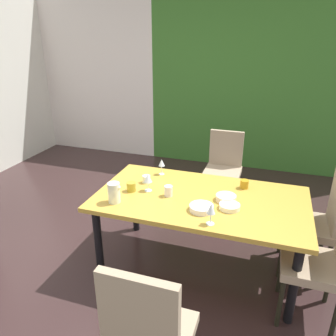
% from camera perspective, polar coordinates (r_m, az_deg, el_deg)
% --- Properties ---
extents(ground_plane, '(5.96, 5.53, 0.02)m').
position_cam_1_polar(ground_plane, '(3.54, -5.83, -14.12)').
color(ground_plane, '#312020').
extents(back_panel_interior, '(2.20, 0.10, 2.76)m').
position_cam_1_polar(back_panel_interior, '(6.16, -12.50, 15.44)').
color(back_panel_interior, silver).
rests_on(back_panel_interior, ground_plane).
extents(garden_window_panel, '(3.76, 0.10, 2.76)m').
position_cam_1_polar(garden_window_panel, '(5.33, 17.38, 13.91)').
color(garden_window_panel, '#376C28').
rests_on(garden_window_panel, ground_plane).
extents(dining_table, '(1.84, 1.02, 0.76)m').
position_cam_1_polar(dining_table, '(2.94, 5.65, -6.42)').
color(dining_table, gold).
rests_on(dining_table, ground_plane).
extents(chair_head_near, '(0.44, 0.44, 1.06)m').
position_cam_1_polar(chair_head_near, '(2.00, -3.53, -26.94)').
color(chair_head_near, gray).
rests_on(chair_head_near, ground_plane).
extents(chair_right_near, '(0.44, 0.44, 0.93)m').
position_cam_1_polar(chair_right_near, '(2.77, 25.47, -14.36)').
color(chair_right_near, gray).
rests_on(chair_right_near, ground_plane).
extents(chair_right_far, '(0.44, 0.44, 1.07)m').
position_cam_1_polar(chair_right_far, '(3.23, 24.85, -7.67)').
color(chair_right_far, gray).
rests_on(chair_right_far, ground_plane).
extents(chair_head_far, '(0.44, 0.45, 0.96)m').
position_cam_1_polar(chair_head_far, '(4.17, 9.67, 0.46)').
color(chair_head_far, gray).
rests_on(chair_head_far, ground_plane).
extents(wine_glass_south, '(0.06, 0.06, 0.18)m').
position_cam_1_polar(wine_glass_south, '(2.47, 7.51, -7.13)').
color(wine_glass_south, silver).
rests_on(wine_glass_south, dining_table).
extents(wine_glass_near_shelf, '(0.06, 0.06, 0.16)m').
position_cam_1_polar(wine_glass_near_shelf, '(3.29, -1.12, 0.84)').
color(wine_glass_near_shelf, silver).
rests_on(wine_glass_near_shelf, dining_table).
extents(wine_glass_near_window, '(0.08, 0.08, 0.17)m').
position_cam_1_polar(wine_glass_near_window, '(2.95, -3.52, -1.81)').
color(wine_glass_near_window, silver).
rests_on(wine_glass_near_window, dining_table).
extents(serving_bowl_right, '(0.18, 0.18, 0.05)m').
position_cam_1_polar(serving_bowl_right, '(2.87, 10.07, -5.14)').
color(serving_bowl_right, beige).
rests_on(serving_bowl_right, dining_table).
extents(serving_bowl_center, '(0.20, 0.20, 0.05)m').
position_cam_1_polar(serving_bowl_center, '(2.69, 5.84, -6.93)').
color(serving_bowl_center, white).
rests_on(serving_bowl_center, dining_table).
extents(serving_bowl_front, '(0.17, 0.17, 0.04)m').
position_cam_1_polar(serving_bowl_front, '(2.75, 10.67, -6.60)').
color(serving_bowl_front, white).
rests_on(serving_bowl_front, dining_table).
extents(cup_west, '(0.08, 0.08, 0.09)m').
position_cam_1_polar(cup_west, '(2.99, -6.42, -3.27)').
color(cup_west, '#AB9529').
rests_on(cup_west, dining_table).
extents(cup_east, '(0.07, 0.07, 0.10)m').
position_cam_1_polar(cup_east, '(2.89, 0.07, -4.02)').
color(cup_east, white).
rests_on(cup_east, dining_table).
extents(cup_north, '(0.08, 0.08, 0.08)m').
position_cam_1_polar(cup_north, '(3.11, 13.15, -2.76)').
color(cup_north, '#B6851B').
rests_on(cup_north, dining_table).
extents(cup_rear, '(0.08, 0.08, 0.07)m').
position_cam_1_polar(cup_rear, '(3.15, -3.79, -1.95)').
color(cup_rear, white).
rests_on(cup_rear, dining_table).
extents(pitcher_corner, '(0.12, 0.10, 0.18)m').
position_cam_1_polar(pitcher_corner, '(2.80, -9.37, -4.24)').
color(pitcher_corner, white).
rests_on(pitcher_corner, dining_table).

